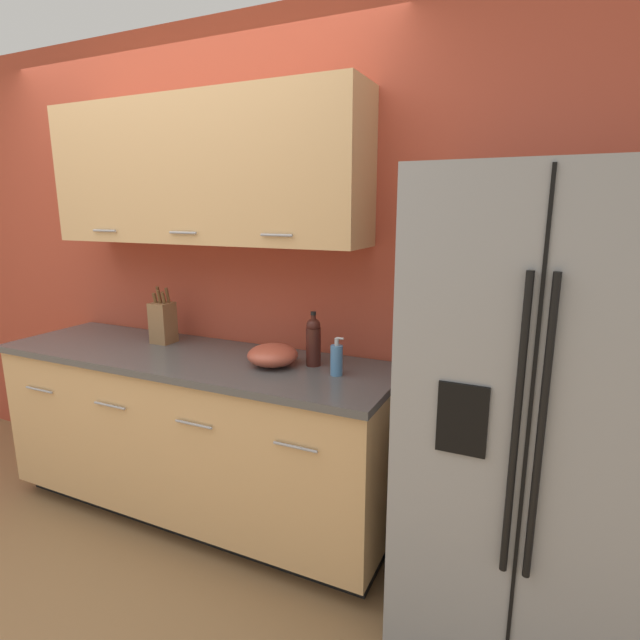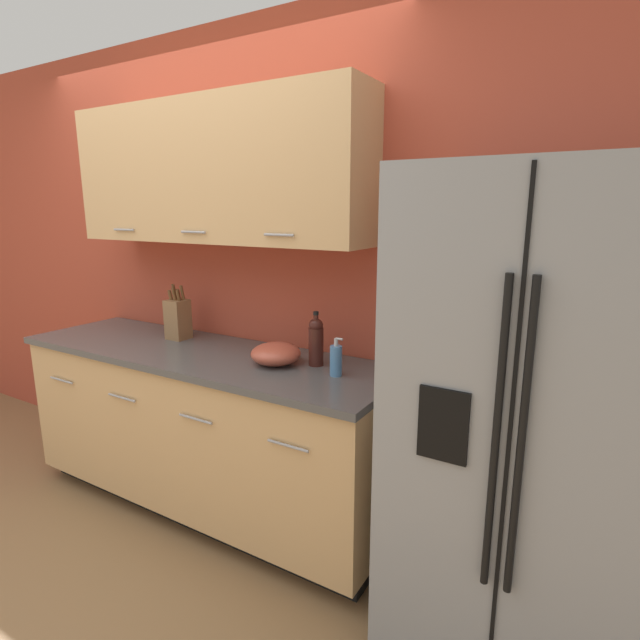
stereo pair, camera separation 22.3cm
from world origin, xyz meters
TOP-DOWN VIEW (x-y plane):
  - ground_plane at (0.00, 0.00)m, footprint 14.00×14.00m
  - wall_back at (0.06, 1.23)m, footprint 10.00×0.39m
  - counter_unit at (0.24, 0.93)m, footprint 2.18×0.64m
  - refrigerator at (1.88, 0.87)m, footprint 0.88×0.76m
  - knife_block at (-0.04, 1.04)m, footprint 0.11×0.11m
  - wine_bottle at (0.90, 1.02)m, footprint 0.07×0.07m
  - soap_dispenser at (1.05, 0.94)m, footprint 0.06×0.06m
  - mixing_bowl at (0.72, 0.94)m, footprint 0.24×0.24m

SIDE VIEW (x-z plane):
  - ground_plane at x=0.00m, z-range 0.00..0.00m
  - counter_unit at x=0.24m, z-range 0.01..0.92m
  - refrigerator at x=1.88m, z-range 0.00..1.79m
  - mixing_bowl at x=0.72m, z-range 0.91..1.01m
  - soap_dispenser at x=1.05m, z-range 0.89..1.07m
  - knife_block at x=-0.04m, z-range 0.87..1.19m
  - wine_bottle at x=0.90m, z-range 0.90..1.16m
  - wall_back at x=0.06m, z-range 0.12..2.72m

